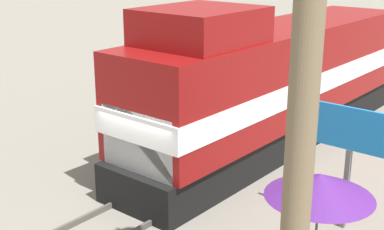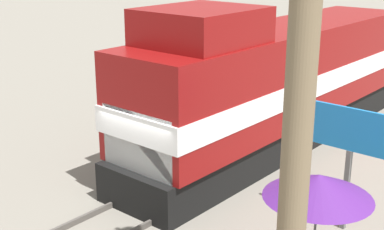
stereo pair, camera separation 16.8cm
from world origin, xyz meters
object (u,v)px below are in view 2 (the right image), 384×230
Objects in this scene: utility_pole at (301,85)px; locomotive at (274,84)px; billboard_sign at (351,139)px; vendor_umbrella at (318,186)px.

locomotive is at bearing 123.66° from utility_pole.
utility_pole is 4.93m from billboard_sign.
utility_pole is at bearing -75.04° from vendor_umbrella.
utility_pole reaches higher than vendor_umbrella.
locomotive reaches higher than billboard_sign.
vendor_umbrella is at bearing -79.62° from billboard_sign.
billboard_sign reaches higher than vendor_umbrella.
vendor_umbrella is at bearing -51.66° from locomotive.
locomotive is 4.63× the size of billboard_sign.
locomotive reaches higher than vendor_umbrella.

